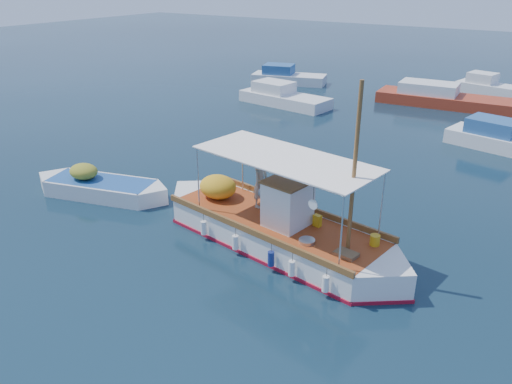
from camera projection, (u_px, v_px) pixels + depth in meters
The scene contains 8 objects.
ground at pixel (266, 236), 18.69m from camera, with size 160.00×160.00×0.00m, color black.
fishing_caique at pixel (274, 229), 18.00m from camera, with size 10.64×4.12×6.57m.
dinghy at pixel (100, 188), 21.98m from camera, with size 6.26×3.00×1.58m.
bg_boat_nw at pixel (282, 98), 36.92m from camera, with size 7.19×3.27×1.80m.
bg_boat_n at pixel (444, 99), 36.57m from camera, with size 10.32×3.50×1.80m.
bg_boat_ne at pixel (505, 141), 27.54m from camera, with size 6.72×3.44×1.80m.
bg_boat_far_w at pixel (287, 78), 43.93m from camera, with size 6.73×3.96×1.80m.
bg_boat_far_n at pixel (488, 88), 40.18m from camera, with size 5.42×3.04×1.80m.
Camera 1 is at (8.62, -13.96, 9.11)m, focal length 35.00 mm.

